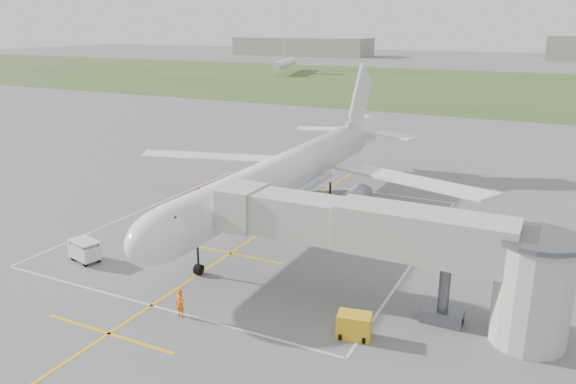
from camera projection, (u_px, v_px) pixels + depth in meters
The scene contains 11 objects.
ground at pixel (285, 217), 55.00m from camera, with size 700.00×700.00×0.00m, color #5C5C5F.
grass_strip at pixel (482, 87), 166.38m from camera, with size 700.00×120.00×0.02m, color #384E22.
apron_markings at pixel (256, 237), 50.01m from camera, with size 28.20×60.00×0.01m.
airliner at pixel (288, 172), 54.37m from camera, with size 38.93×46.75×13.52m.
jet_bridge at pixel (411, 247), 35.35m from camera, with size 23.40×5.00×7.20m.
gpu_unit at pixel (354, 326), 33.88m from camera, with size 2.24×1.75×1.52m.
baggage_cart at pixel (85, 251), 44.65m from camera, with size 2.82×2.09×1.76m.
ramp_worker_nose at pixel (180, 303), 36.20m from camera, with size 0.69×0.45×1.88m, color #FC6507.
ramp_worker_wing at pixel (199, 195), 59.47m from camera, with size 0.78×0.61×1.61m, color orange.
distant_hangars at pixel (489, 49), 287.61m from camera, with size 345.00×49.00×12.00m.
distant_aircraft at pixel (505, 66), 197.33m from camera, with size 170.27×69.86×8.85m.
Camera 1 is at (23.43, -46.34, 18.30)m, focal length 35.00 mm.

